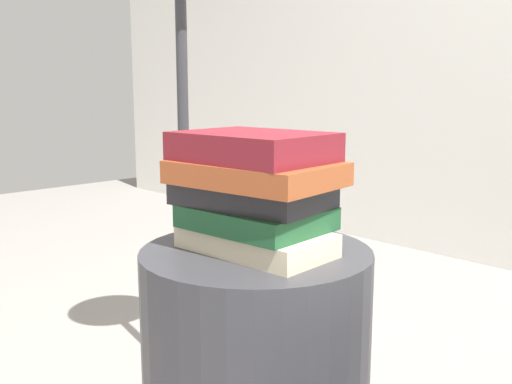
# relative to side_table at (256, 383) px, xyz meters

# --- Properties ---
(side_table) EXTENTS (0.45, 0.45, 0.55)m
(side_table) POSITION_rel_side_table_xyz_m (0.00, 0.00, 0.00)
(side_table) COLOR #333338
(side_table) RESTS_ON ground_plane
(book_cream) EXTENTS (0.29, 0.17, 0.04)m
(book_cream) POSITION_rel_side_table_xyz_m (0.01, -0.01, 0.30)
(book_cream) COLOR beige
(book_cream) RESTS_ON side_table
(book_forest) EXTENTS (0.27, 0.21, 0.04)m
(book_forest) POSITION_rel_side_table_xyz_m (0.00, -0.00, 0.34)
(book_forest) COLOR #1E512D
(book_forest) RESTS_ON book_cream
(book_charcoal) EXTENTS (0.30, 0.22, 0.04)m
(book_charcoal) POSITION_rel_side_table_xyz_m (-0.01, 0.00, 0.38)
(book_charcoal) COLOR #28282D
(book_charcoal) RESTS_ON book_forest
(book_rust) EXTENTS (0.32, 0.24, 0.04)m
(book_rust) POSITION_rel_side_table_xyz_m (0.01, -0.01, 0.43)
(book_rust) COLOR #994723
(book_rust) RESTS_ON book_charcoal
(book_maroon) EXTENTS (0.28, 0.22, 0.05)m
(book_maroon) POSITION_rel_side_table_xyz_m (-0.00, -0.01, 0.47)
(book_maroon) COLOR maroon
(book_maroon) RESTS_ON book_rust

